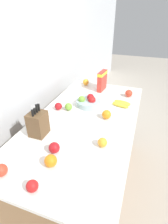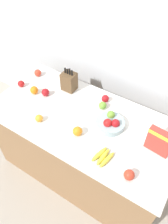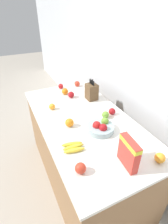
{
  "view_description": "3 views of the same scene",
  "coord_description": "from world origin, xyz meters",
  "px_view_note": "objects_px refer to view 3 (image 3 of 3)",
  "views": [
    {
      "loc": [
        -1.32,
        -0.46,
        1.84
      ],
      "look_at": [
        0.02,
        0.02,
        0.99
      ],
      "focal_mm": 28.0,
      "sensor_mm": 36.0,
      "label": 1
    },
    {
      "loc": [
        0.75,
        -1.16,
        2.49
      ],
      "look_at": [
        0.03,
        -0.03,
        1.06
      ],
      "focal_mm": 35.0,
      "sensor_mm": 36.0,
      "label": 2
    },
    {
      "loc": [
        1.39,
        -0.67,
        2.01
      ],
      "look_at": [
        0.09,
        -0.04,
        1.08
      ],
      "focal_mm": 28.0,
      "sensor_mm": 36.0,
      "label": 3
    }
  ],
  "objects_px": {
    "apple_near_bananas": "(105,115)",
    "orange_by_cereal": "(160,158)",
    "knife_block": "(92,92)",
    "fruit_bowl": "(101,127)",
    "apple_by_knife_block": "(80,168)",
    "apple_front": "(61,86)",
    "apple_rightmost": "(77,84)",
    "cereal_box": "(129,152)",
    "apple_leftmost": "(112,111)",
    "apple_rear": "(71,95)",
    "orange_front_left": "(65,91)",
    "banana_bunch": "(73,147)",
    "orange_near_bowl": "(52,107)",
    "orange_front_center": "(70,123)"
  },
  "relations": [
    {
      "from": "knife_block",
      "to": "orange_by_cereal",
      "type": "bearing_deg",
      "value": -0.41
    },
    {
      "from": "cereal_box",
      "to": "apple_by_knife_block",
      "type": "bearing_deg",
      "value": -98.46
    },
    {
      "from": "apple_rightmost",
      "to": "orange_front_left",
      "type": "bearing_deg",
      "value": -56.04
    },
    {
      "from": "cereal_box",
      "to": "apple_leftmost",
      "type": "height_order",
      "value": "cereal_box"
    },
    {
      "from": "orange_by_cereal",
      "to": "orange_front_left",
      "type": "height_order",
      "value": "orange_front_left"
    },
    {
      "from": "apple_near_bananas",
      "to": "orange_front_center",
      "type": "xyz_separation_m",
      "value": [
        -0.03,
        -0.4,
        0.01
      ]
    },
    {
      "from": "apple_rightmost",
      "to": "apple_near_bananas",
      "type": "height_order",
      "value": "apple_rightmost"
    },
    {
      "from": "apple_front",
      "to": "orange_front_left",
      "type": "relative_size",
      "value": 0.84
    },
    {
      "from": "apple_front",
      "to": "orange_by_cereal",
      "type": "distance_m",
      "value": 1.64
    },
    {
      "from": "orange_front_left",
      "to": "apple_front",
      "type": "bearing_deg",
      "value": 177.5
    },
    {
      "from": "apple_rear",
      "to": "apple_by_knife_block",
      "type": "bearing_deg",
      "value": -18.89
    },
    {
      "from": "apple_front",
      "to": "apple_rear",
      "type": "relative_size",
      "value": 0.89
    },
    {
      "from": "orange_front_center",
      "to": "orange_front_left",
      "type": "bearing_deg",
      "value": 163.04
    },
    {
      "from": "cereal_box",
      "to": "orange_near_bowl",
      "type": "relative_size",
      "value": 3.33
    },
    {
      "from": "cereal_box",
      "to": "apple_rightmost",
      "type": "height_order",
      "value": "cereal_box"
    },
    {
      "from": "apple_by_knife_block",
      "to": "orange_by_cereal",
      "type": "xyz_separation_m",
      "value": [
        0.18,
        0.6,
        -0.0
      ]
    },
    {
      "from": "apple_front",
      "to": "orange_front_left",
      "type": "distance_m",
      "value": 0.2
    },
    {
      "from": "apple_near_bananas",
      "to": "orange_front_left",
      "type": "bearing_deg",
      "value": -164.99
    },
    {
      "from": "knife_block",
      "to": "fruit_bowl",
      "type": "distance_m",
      "value": 0.66
    },
    {
      "from": "fruit_bowl",
      "to": "apple_by_knife_block",
      "type": "distance_m",
      "value": 0.52
    },
    {
      "from": "banana_bunch",
      "to": "apple_near_bananas",
      "type": "relative_size",
      "value": 2.59
    },
    {
      "from": "apple_leftmost",
      "to": "orange_front_center",
      "type": "bearing_deg",
      "value": -90.07
    },
    {
      "from": "apple_near_bananas",
      "to": "apple_front",
      "type": "bearing_deg",
      "value": -168.66
    },
    {
      "from": "banana_bunch",
      "to": "fruit_bowl",
      "type": "bearing_deg",
      "value": 108.6
    },
    {
      "from": "apple_front",
      "to": "apple_rightmost",
      "type": "height_order",
      "value": "apple_rightmost"
    },
    {
      "from": "apple_leftmost",
      "to": "apple_near_bananas",
      "type": "height_order",
      "value": "same"
    },
    {
      "from": "apple_leftmost",
      "to": "orange_by_cereal",
      "type": "xyz_separation_m",
      "value": [
        0.73,
        -0.04,
        0.0
      ]
    },
    {
      "from": "fruit_bowl",
      "to": "orange_near_bowl",
      "type": "height_order",
      "value": "fruit_bowl"
    },
    {
      "from": "knife_block",
      "to": "fruit_bowl",
      "type": "height_order",
      "value": "knife_block"
    },
    {
      "from": "apple_rear",
      "to": "fruit_bowl",
      "type": "bearing_deg",
      "value": -0.38
    },
    {
      "from": "apple_front",
      "to": "apple_leftmost",
      "type": "xyz_separation_m",
      "value": [
        0.89,
        0.29,
        0.0
      ]
    },
    {
      "from": "apple_leftmost",
      "to": "orange_by_cereal",
      "type": "relative_size",
      "value": 0.92
    },
    {
      "from": "knife_block",
      "to": "banana_bunch",
      "type": "height_order",
      "value": "knife_block"
    },
    {
      "from": "apple_front",
      "to": "apple_by_knife_block",
      "type": "bearing_deg",
      "value": -13.82
    },
    {
      "from": "apple_near_bananas",
      "to": "orange_by_cereal",
      "type": "height_order",
      "value": "orange_by_cereal"
    },
    {
      "from": "apple_rear",
      "to": "apple_leftmost",
      "type": "relative_size",
      "value": 1.07
    },
    {
      "from": "apple_near_bananas",
      "to": "apple_by_knife_block",
      "type": "height_order",
      "value": "apple_by_knife_block"
    },
    {
      "from": "knife_block",
      "to": "orange_front_left",
      "type": "bearing_deg",
      "value": -136.27
    },
    {
      "from": "apple_rear",
      "to": "apple_leftmost",
      "type": "distance_m",
      "value": 0.62
    },
    {
      "from": "cereal_box",
      "to": "apple_leftmost",
      "type": "bearing_deg",
      "value": 161.59
    },
    {
      "from": "apple_rear",
      "to": "apple_near_bananas",
      "type": "distance_m",
      "value": 0.61
    },
    {
      "from": "orange_near_bowl",
      "to": "apple_rear",
      "type": "bearing_deg",
      "value": 119.84
    },
    {
      "from": "banana_bunch",
      "to": "orange_near_bowl",
      "type": "bearing_deg",
      "value": 177.59
    },
    {
      "from": "cereal_box",
      "to": "orange_near_bowl",
      "type": "xyz_separation_m",
      "value": [
        -1.03,
        -0.28,
        -0.1
      ]
    },
    {
      "from": "fruit_bowl",
      "to": "apple_by_knife_block",
      "type": "xyz_separation_m",
      "value": [
        0.36,
        -0.38,
        0.0
      ]
    },
    {
      "from": "apple_near_bananas",
      "to": "orange_by_cereal",
      "type": "bearing_deg",
      "value": 4.69
    },
    {
      "from": "apple_rear",
      "to": "apple_near_bananas",
      "type": "xyz_separation_m",
      "value": [
        0.6,
        0.15,
        -0.0
      ]
    },
    {
      "from": "banana_bunch",
      "to": "apple_front",
      "type": "height_order",
      "value": "apple_front"
    },
    {
      "from": "cereal_box",
      "to": "banana_bunch",
      "type": "height_order",
      "value": "cereal_box"
    },
    {
      "from": "fruit_bowl",
      "to": "orange_front_center",
      "type": "height_order",
      "value": "fruit_bowl"
    }
  ]
}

